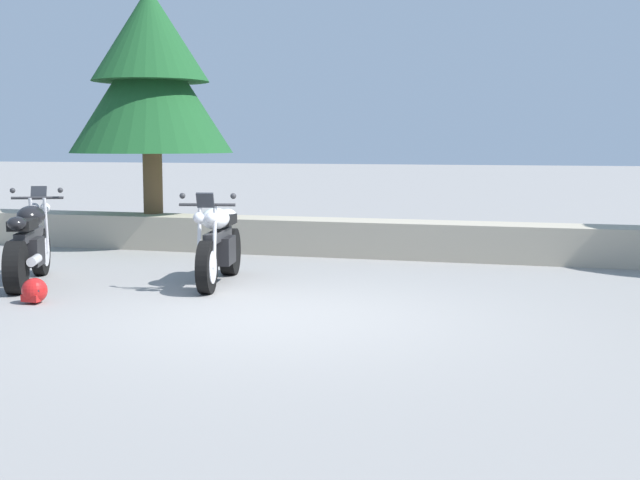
{
  "coord_description": "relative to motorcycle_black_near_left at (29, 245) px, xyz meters",
  "views": [
    {
      "loc": [
        2.81,
        -8.01,
        1.75
      ],
      "look_at": [
        0.1,
        1.2,
        0.65
      ],
      "focal_mm": 47.97,
      "sensor_mm": 36.0,
      "label": 1
    }
  ],
  "objects": [
    {
      "name": "motorcycle_black_near_left",
      "position": [
        0.0,
        0.0,
        0.0
      ],
      "size": [
        1.06,
        1.95,
        1.18
      ],
      "color": "black",
      "rests_on": "ground"
    },
    {
      "name": "pine_tree_far_left",
      "position": [
        -0.37,
        4.02,
        2.4
      ],
      "size": [
        2.72,
        2.72,
        3.76
      ],
      "color": "brown",
      "rests_on": "stone_wall"
    },
    {
      "name": "stone_wall",
      "position": [
        3.61,
        3.75,
        -0.21
      ],
      "size": [
        36.0,
        0.8,
        0.55
      ],
      "primitive_type": "cube",
      "color": "#A89E89",
      "rests_on": "ground"
    },
    {
      "name": "ground_plane",
      "position": [
        3.61,
        -1.05,
        -0.49
      ],
      "size": [
        120.0,
        120.0,
        0.0
      ],
      "primitive_type": "plane",
      "color": "gray"
    },
    {
      "name": "motorcycle_white_centre",
      "position": [
        2.26,
        0.65,
        0.0
      ],
      "size": [
        0.8,
        2.05,
        1.18
      ],
      "color": "black",
      "rests_on": "ground"
    },
    {
      "name": "rider_helmet",
      "position": [
        0.84,
        -1.13,
        -0.35
      ],
      "size": [
        0.28,
        0.28,
        0.28
      ],
      "color": "#B21919",
      "rests_on": "ground"
    }
  ]
}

